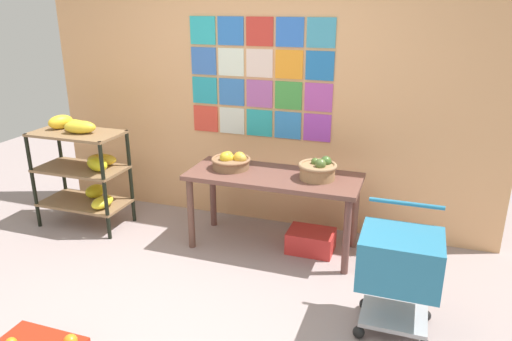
% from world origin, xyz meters
% --- Properties ---
extents(ground, '(9.62, 9.62, 0.00)m').
position_xyz_m(ground, '(0.00, 0.00, 0.00)').
color(ground, gray).
extents(back_wall_with_art, '(4.47, 0.07, 2.68)m').
position_xyz_m(back_wall_with_art, '(-0.00, 1.84, 1.34)').
color(back_wall_with_art, '#E1A670').
rests_on(back_wall_with_art, ground).
extents(banana_shelf_unit, '(0.85, 0.46, 1.08)m').
position_xyz_m(banana_shelf_unit, '(-1.58, 1.15, 0.63)').
color(banana_shelf_unit, black).
rests_on(banana_shelf_unit, ground).
extents(display_table, '(1.50, 0.61, 0.70)m').
position_xyz_m(display_table, '(0.29, 1.28, 0.61)').
color(display_table, brown).
rests_on(display_table, ground).
extents(fruit_basket_back_left, '(0.33, 0.33, 0.19)m').
position_xyz_m(fruit_basket_back_left, '(0.67, 1.30, 0.78)').
color(fruit_basket_back_left, '#9C764F').
rests_on(fruit_basket_back_left, display_table).
extents(fruit_basket_back_right, '(0.35, 0.35, 0.16)m').
position_xyz_m(fruit_basket_back_right, '(-0.11, 1.32, 0.76)').
color(fruit_basket_back_right, '#866243').
rests_on(fruit_basket_back_right, display_table).
extents(produce_crate_under_table, '(0.41, 0.30, 0.19)m').
position_xyz_m(produce_crate_under_table, '(0.64, 1.32, 0.10)').
color(produce_crate_under_table, red).
rests_on(produce_crate_under_table, ground).
extents(shopping_cart, '(0.52, 0.48, 0.84)m').
position_xyz_m(shopping_cart, '(1.41, 0.43, 0.50)').
color(shopping_cart, black).
rests_on(shopping_cart, ground).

